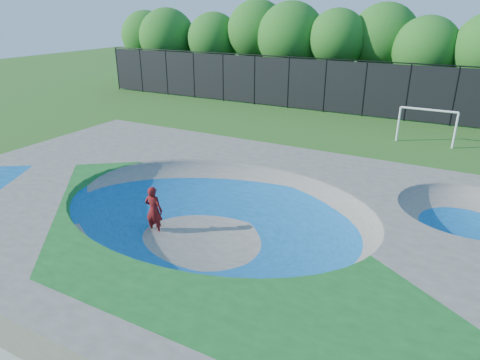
# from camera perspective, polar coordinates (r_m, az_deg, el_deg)

# --- Properties ---
(ground) EXTENTS (120.00, 120.00, 0.00)m
(ground) POSITION_cam_1_polar(r_m,az_deg,el_deg) (15.03, -3.21, -8.14)
(ground) COLOR #245718
(ground) RESTS_ON ground
(skate_deck) EXTENTS (22.00, 14.00, 1.50)m
(skate_deck) POSITION_cam_1_polar(r_m,az_deg,el_deg) (14.67, -3.27, -5.60)
(skate_deck) COLOR gray
(skate_deck) RESTS_ON ground
(skater) EXTENTS (0.71, 0.52, 1.80)m
(skater) POSITION_cam_1_polar(r_m,az_deg,el_deg) (15.41, -11.42, -3.98)
(skater) COLOR red
(skater) RESTS_ON ground
(skateboard) EXTENTS (0.78, 0.23, 0.05)m
(skateboard) POSITION_cam_1_polar(r_m,az_deg,el_deg) (15.81, -11.19, -6.84)
(skateboard) COLOR black
(skateboard) RESTS_ON ground
(soccer_goal) EXTENTS (3.23, 0.12, 2.13)m
(soccer_goal) POSITION_cam_1_polar(r_m,az_deg,el_deg) (27.37, 23.71, 7.35)
(soccer_goal) COLOR white
(soccer_goal) RESTS_ON ground
(fence) EXTENTS (48.09, 0.09, 4.04)m
(fence) POSITION_cam_1_polar(r_m,az_deg,el_deg) (33.21, 16.28, 11.70)
(fence) COLOR black
(fence) RESTS_ON ground
(treeline) EXTENTS (53.78, 7.80, 8.33)m
(treeline) POSITION_cam_1_polar(r_m,az_deg,el_deg) (37.71, 16.88, 17.33)
(treeline) COLOR #4D3526
(treeline) RESTS_ON ground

